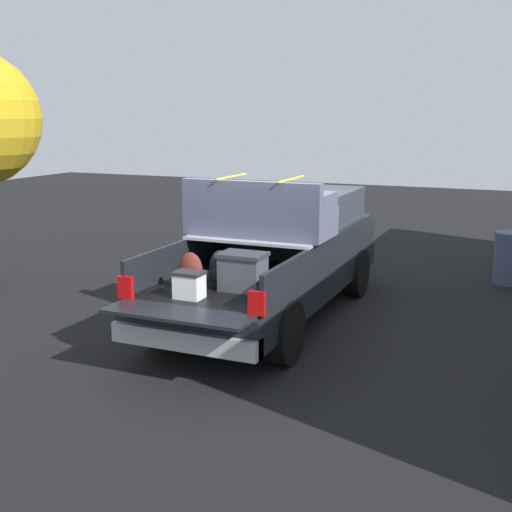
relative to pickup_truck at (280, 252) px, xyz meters
name	(u,v)px	position (x,y,z in m)	size (l,w,h in m)	color
ground_plane	(271,317)	(-0.35, 0.00, -0.97)	(40.00, 40.00, 0.00)	black
pickup_truck	(280,252)	(0.00, 0.00, 0.00)	(6.05, 2.09, 2.23)	black
trash_can	(510,258)	(3.34, -3.30, -0.48)	(0.60, 0.60, 0.98)	#3F4C66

